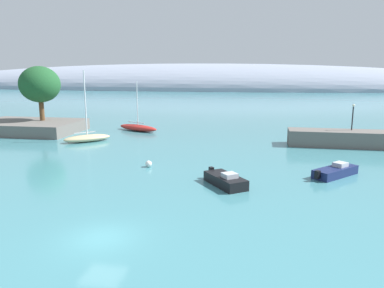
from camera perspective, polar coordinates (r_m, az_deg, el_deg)
water at (r=23.70m, az=-13.65°, el=-13.84°), size 600.00×600.00×0.00m
shore_outcrop at (r=66.17m, az=-23.83°, el=2.43°), size 16.36×10.81×1.83m
tree_clump_shore at (r=65.65m, az=-22.28°, el=8.42°), size 6.47×6.47×8.78m
distant_ridge at (r=212.60m, az=-0.23°, el=8.52°), size 344.57×67.99×27.50m
sailboat_red_near_shore at (r=62.79m, az=-8.28°, el=2.52°), size 8.14×5.23×8.16m
sailboat_sand_mid_mooring at (r=54.70m, az=-15.75°, el=0.97°), size 6.42×6.11×9.95m
motorboat_black_foreground at (r=32.80m, az=5.12°, el=-5.53°), size 4.22×4.76×1.30m
motorboat_navy_alongside_breakwater at (r=38.08m, az=21.08°, el=-3.94°), size 4.79×4.94×1.23m
mooring_buoy_white at (r=39.15m, az=-6.66°, el=-3.03°), size 0.67×0.67×0.67m
harbor_lamp_post at (r=53.63m, az=23.41°, el=4.28°), size 0.36×0.36×3.46m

